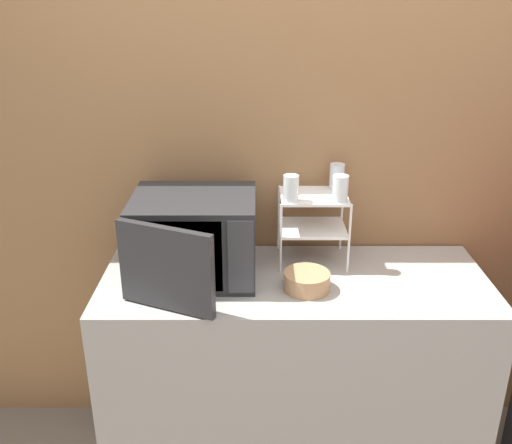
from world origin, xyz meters
TOP-DOWN VIEW (x-y plane):
  - wall_back at (0.00, 0.66)m, footprint 8.00×0.06m
  - counter at (0.00, 0.31)m, footprint 1.57×0.62m
  - microwave at (-0.41, 0.34)m, footprint 0.50×0.57m
  - dish_rack at (0.08, 0.48)m, footprint 0.29×0.23m
  - glass_front_left at (-0.02, 0.41)m, footprint 0.06×0.06m
  - glass_back_right at (0.18, 0.56)m, footprint 0.06×0.06m
  - glass_front_right at (0.18, 0.40)m, footprint 0.06×0.06m
  - bowl at (0.04, 0.22)m, footprint 0.18×0.18m

SIDE VIEW (x-z plane):
  - counter at x=0.00m, z-range 0.00..0.93m
  - bowl at x=0.04m, z-range 0.93..1.00m
  - microwave at x=-0.41m, z-range 0.93..1.26m
  - dish_rack at x=0.08m, z-range 0.99..1.29m
  - glass_front_left at x=-0.02m, z-range 1.23..1.33m
  - glass_back_right at x=0.18m, z-range 1.23..1.33m
  - glass_front_right at x=0.18m, z-range 1.23..1.33m
  - wall_back at x=0.00m, z-range 0.00..2.60m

